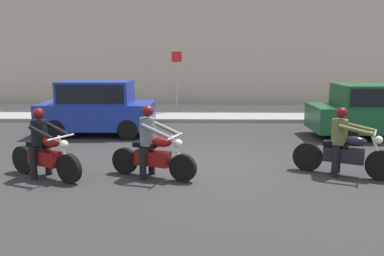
{
  "coord_description": "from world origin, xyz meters",
  "views": [
    {
      "loc": [
        0.02,
        -9.31,
        2.72
      ],
      "look_at": [
        -0.13,
        -0.69,
        1.05
      ],
      "focal_mm": 36.69,
      "sensor_mm": 36.0,
      "label": 1
    }
  ],
  "objects_px": {
    "motorcycle_with_rider_black_leather": "(44,150)",
    "motorcycle_with_rider_olive": "(344,148)",
    "parked_hatchback_cobalt_blue": "(97,107)",
    "parked_sedan_forest_green": "(379,111)",
    "street_sign_post": "(177,75)",
    "motorcycle_with_rider_gray": "(152,149)"
  },
  "relations": [
    {
      "from": "motorcycle_with_rider_black_leather",
      "to": "parked_hatchback_cobalt_blue",
      "type": "xyz_separation_m",
      "value": [
        -0.01,
        4.61,
        0.29
      ]
    },
    {
      "from": "motorcycle_with_rider_gray",
      "to": "parked_sedan_forest_green",
      "type": "bearing_deg",
      "value": 32.05
    },
    {
      "from": "motorcycle_with_rider_olive",
      "to": "parked_sedan_forest_green",
      "type": "height_order",
      "value": "parked_sedan_forest_green"
    },
    {
      "from": "motorcycle_with_rider_olive",
      "to": "parked_hatchback_cobalt_blue",
      "type": "height_order",
      "value": "parked_hatchback_cobalt_blue"
    },
    {
      "from": "motorcycle_with_rider_olive",
      "to": "street_sign_post",
      "type": "bearing_deg",
      "value": 115.7
    },
    {
      "from": "motorcycle_with_rider_black_leather",
      "to": "motorcycle_with_rider_gray",
      "type": "bearing_deg",
      "value": 1.6
    },
    {
      "from": "parked_sedan_forest_green",
      "to": "parked_hatchback_cobalt_blue",
      "type": "bearing_deg",
      "value": 178.22
    },
    {
      "from": "street_sign_post",
      "to": "motorcycle_with_rider_gray",
      "type": "bearing_deg",
      "value": -90.36
    },
    {
      "from": "motorcycle_with_rider_black_leather",
      "to": "street_sign_post",
      "type": "height_order",
      "value": "street_sign_post"
    },
    {
      "from": "motorcycle_with_rider_gray",
      "to": "street_sign_post",
      "type": "xyz_separation_m",
      "value": [
        0.06,
        8.9,
        1.08
      ]
    },
    {
      "from": "motorcycle_with_rider_black_leather",
      "to": "parked_hatchback_cobalt_blue",
      "type": "distance_m",
      "value": 4.61
    },
    {
      "from": "parked_hatchback_cobalt_blue",
      "to": "motorcycle_with_rider_gray",
      "type": "bearing_deg",
      "value": -62.57
    },
    {
      "from": "motorcycle_with_rider_black_leather",
      "to": "street_sign_post",
      "type": "relative_size",
      "value": 0.71
    },
    {
      "from": "motorcycle_with_rider_olive",
      "to": "parked_hatchback_cobalt_blue",
      "type": "distance_m",
      "value": 7.88
    },
    {
      "from": "parked_hatchback_cobalt_blue",
      "to": "street_sign_post",
      "type": "height_order",
      "value": "street_sign_post"
    },
    {
      "from": "motorcycle_with_rider_gray",
      "to": "parked_sedan_forest_green",
      "type": "relative_size",
      "value": 0.44
    },
    {
      "from": "motorcycle_with_rider_gray",
      "to": "motorcycle_with_rider_olive",
      "type": "height_order",
      "value": "motorcycle_with_rider_gray"
    },
    {
      "from": "parked_hatchback_cobalt_blue",
      "to": "parked_sedan_forest_green",
      "type": "relative_size",
      "value": 0.83
    },
    {
      "from": "motorcycle_with_rider_olive",
      "to": "street_sign_post",
      "type": "height_order",
      "value": "street_sign_post"
    },
    {
      "from": "motorcycle_with_rider_black_leather",
      "to": "motorcycle_with_rider_olive",
      "type": "bearing_deg",
      "value": 2.52
    },
    {
      "from": "motorcycle_with_rider_olive",
      "to": "parked_hatchback_cobalt_blue",
      "type": "relative_size",
      "value": 0.55
    },
    {
      "from": "parked_hatchback_cobalt_blue",
      "to": "parked_sedan_forest_green",
      "type": "height_order",
      "value": "parked_hatchback_cobalt_blue"
    }
  ]
}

